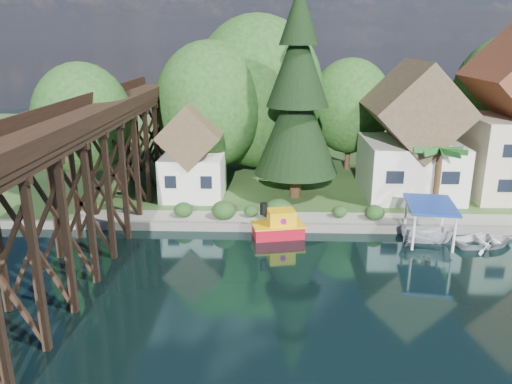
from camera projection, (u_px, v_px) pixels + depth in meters
ground at (351, 286)px, 27.67m from camera, size 140.00×140.00×0.00m
bank at (310, 150)px, 60.04m from camera, size 140.00×52.00×0.50m
seawall at (392, 229)px, 35.08m from camera, size 60.00×0.40×0.62m
promenade at (416, 220)px, 36.19m from camera, size 50.00×2.60×0.06m
trestle_bridge at (90, 167)px, 31.56m from camera, size 4.12×44.18×9.30m
house_left at (411, 139)px, 41.18m from camera, size 7.64×8.64×11.02m
shed at (193, 157)px, 40.74m from camera, size 5.09×5.40×7.85m
bg_trees at (333, 105)px, 45.76m from camera, size 49.90×13.30×10.57m
shrubs at (270, 209)px, 36.30m from camera, size 15.76×2.47×1.70m
conifer at (297, 99)px, 39.21m from camera, size 6.81×6.81×16.76m
palm_tree at (440, 152)px, 36.69m from camera, size 4.85×4.85×5.27m
tugboat at (279, 226)px, 34.33m from camera, size 3.82×2.58×2.54m
boat_white_a at (486, 240)px, 32.92m from camera, size 4.70×3.83×0.86m
boat_canopy at (428, 227)px, 33.03m from camera, size 3.66×4.71×2.81m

